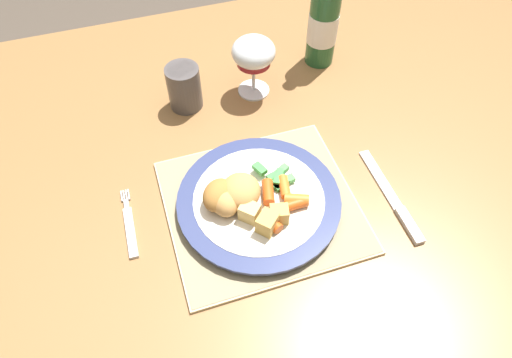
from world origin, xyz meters
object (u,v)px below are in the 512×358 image
object	(u,v)px
dining_table	(254,176)
bottle	(324,18)
table_knife	(395,202)
wine_glass	(254,54)
dinner_plate	(259,201)
fork	(130,227)
drinking_cup	(184,87)

from	to	relation	value
dining_table	bottle	size ratio (longest dim) A/B	5.70
table_knife	wine_glass	bearing A→B (deg)	112.26
dining_table	wine_glass	bearing A→B (deg)	72.51
dinner_plate	table_knife	distance (m)	0.23
fork	bottle	bearing A→B (deg)	33.61
wine_glass	bottle	world-z (taller)	bottle
dining_table	bottle	xyz separation A→B (m)	(0.22, 0.21, 0.18)
dining_table	wine_glass	world-z (taller)	wine_glass
fork	bottle	size ratio (longest dim) A/B	0.49
dining_table	fork	world-z (taller)	fork
table_knife	dining_table	bearing A→B (deg)	135.54
drinking_cup	table_knife	bearing A→B (deg)	-50.93
fork	table_knife	bearing A→B (deg)	-11.71
fork	wine_glass	distance (m)	0.40
dinner_plate	fork	bearing A→B (deg)	173.16
bottle	dining_table	bearing A→B (deg)	-136.00
fork	table_knife	distance (m)	0.44
dining_table	fork	distance (m)	0.27
table_knife	dinner_plate	bearing A→B (deg)	163.77
table_knife	drinking_cup	xyz separation A→B (m)	(-0.28, 0.35, 0.04)
table_knife	wine_glass	world-z (taller)	wine_glass
fork	drinking_cup	size ratio (longest dim) A/B	1.51
dinner_plate	fork	xyz separation A→B (m)	(-0.21, 0.03, -0.01)
wine_glass	fork	bearing A→B (deg)	-139.10
drinking_cup	dining_table	bearing A→B (deg)	-60.31
bottle	table_knife	bearing A→B (deg)	-93.78
dining_table	table_knife	distance (m)	0.28
dining_table	wine_glass	distance (m)	0.23
dinner_plate	wine_glass	xyz separation A→B (m)	(0.08, 0.28, 0.07)
wine_glass	bottle	distance (m)	0.18
bottle	drinking_cup	xyz separation A→B (m)	(-0.31, -0.05, -0.06)
fork	drinking_cup	xyz separation A→B (m)	(0.15, 0.26, 0.04)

